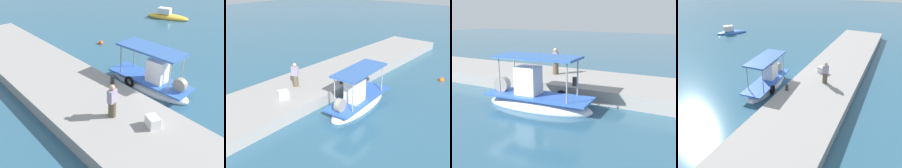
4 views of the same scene
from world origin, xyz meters
The scene contains 7 objects.
ground_plane centered at (0.00, 0.00, 0.00)m, with size 120.00×120.00×0.00m, color #2E5A74.
dock_quay centered at (0.00, -4.26, 0.37)m, with size 36.00×4.95×0.74m, color gray.
main_fishing_boat centered at (-1.22, 0.01, 0.48)m, with size 5.71×2.12×2.95m.
fisherman_near_bollard centered at (0.22, -4.34, 1.51)m, with size 0.46×0.53×1.70m.
mooring_bollard centered at (-2.18, -2.24, 0.98)m, with size 0.24×0.24×0.47m, color #2D2D33.
cargo_crate centered at (2.00, -3.50, 1.00)m, with size 0.63×0.50×0.52m, color silver.
moored_boat_near centered at (11.00, 14.00, 0.21)m, with size 4.47×4.03×1.42m.
Camera 4 is at (-14.83, -8.78, 8.67)m, focal length 35.47 mm.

